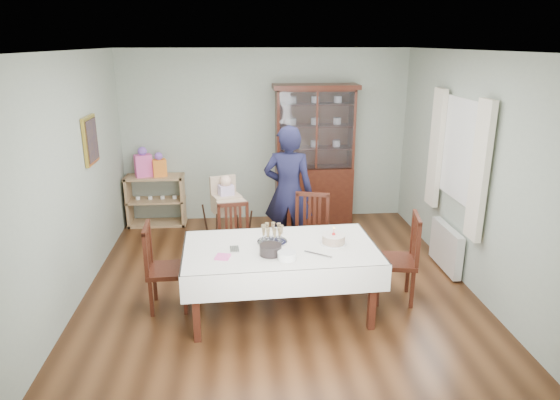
{
  "coord_description": "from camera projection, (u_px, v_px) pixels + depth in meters",
  "views": [
    {
      "loc": [
        -0.43,
        -5.34,
        2.8
      ],
      "look_at": [
        0.04,
        0.2,
        1.02
      ],
      "focal_mm": 32.0,
      "sensor_mm": 36.0,
      "label": 1
    }
  ],
  "objects": [
    {
      "name": "floor",
      "position": [
        278.0,
        286.0,
        5.95
      ],
      "size": [
        5.0,
        5.0,
        0.0
      ],
      "primitive_type": "plane",
      "color": "#593319",
      "rests_on": "ground"
    },
    {
      "name": "plate_stack_dark",
      "position": [
        271.0,
        250.0,
        4.96
      ],
      "size": [
        0.24,
        0.24,
        0.11
      ],
      "primitive_type": "cylinder",
      "rotation": [
        0.0,
        0.0,
        -0.09
      ],
      "color": "black",
      "rests_on": "dining_table"
    },
    {
      "name": "high_chair",
      "position": [
        227.0,
        222.0,
        6.84
      ],
      "size": [
        0.61,
        0.61,
        1.08
      ],
      "rotation": [
        0.0,
        0.0,
        0.34
      ],
      "color": "black",
      "rests_on": "floor"
    },
    {
      "name": "radiator",
      "position": [
        446.0,
        247.0,
        6.32
      ],
      "size": [
        0.1,
        0.8,
        0.55
      ],
      "primitive_type": "cube",
      "color": "white",
      "rests_on": "floor"
    },
    {
      "name": "cutlery",
      "position": [
        231.0,
        249.0,
        5.1
      ],
      "size": [
        0.12,
        0.17,
        0.01
      ],
      "primitive_type": null,
      "rotation": [
        0.0,
        0.0,
        0.06
      ],
      "color": "silver",
      "rests_on": "dining_table"
    },
    {
      "name": "sideboard",
      "position": [
        156.0,
        200.0,
        7.86
      ],
      "size": [
        0.9,
        0.38,
        0.8
      ],
      "color": "tan",
      "rests_on": "floor"
    },
    {
      "name": "cake_knife",
      "position": [
        318.0,
        254.0,
        4.97
      ],
      "size": [
        0.27,
        0.2,
        0.01
      ],
      "primitive_type": "cube",
      "rotation": [
        0.0,
        0.0,
        -0.63
      ],
      "color": "silver",
      "rests_on": "dining_table"
    },
    {
      "name": "chair_end_left",
      "position": [
        167.0,
        283.0,
        5.41
      ],
      "size": [
        0.45,
        0.45,
        0.96
      ],
      "rotation": [
        0.0,
        0.0,
        1.61
      ],
      "color": "#411D10",
      "rests_on": "floor"
    },
    {
      "name": "picture_frame",
      "position": [
        90.0,
        140.0,
        6.03
      ],
      "size": [
        0.04,
        0.48,
        0.58
      ],
      "primitive_type": "cube",
      "color": "gold",
      "rests_on": "room_shell"
    },
    {
      "name": "birthday_cake",
      "position": [
        334.0,
        240.0,
        5.22
      ],
      "size": [
        0.28,
        0.28,
        0.19
      ],
      "color": "white",
      "rests_on": "dining_table"
    },
    {
      "name": "champagne_tray",
      "position": [
        272.0,
        237.0,
        5.25
      ],
      "size": [
        0.32,
        0.32,
        0.2
      ],
      "color": "silver",
      "rests_on": "dining_table"
    },
    {
      "name": "china_cabinet",
      "position": [
        314.0,
        153.0,
        7.82
      ],
      "size": [
        1.3,
        0.48,
        2.18
      ],
      "color": "#411D10",
      "rests_on": "floor"
    },
    {
      "name": "gift_bag_orange",
      "position": [
        159.0,
        166.0,
        7.67
      ],
      "size": [
        0.24,
        0.2,
        0.37
      ],
      "color": "orange",
      "rests_on": "sideboard"
    },
    {
      "name": "window",
      "position": [
        462.0,
        150.0,
        5.95
      ],
      "size": [
        0.04,
        1.02,
        1.22
      ],
      "primitive_type": "cube",
      "color": "white",
      "rests_on": "room_shell"
    },
    {
      "name": "chair_end_right",
      "position": [
        395.0,
        275.0,
        5.58
      ],
      "size": [
        0.53,
        0.53,
        1.01
      ],
      "rotation": [
        0.0,
        0.0,
        -1.76
      ],
      "color": "#411D10",
      "rests_on": "floor"
    },
    {
      "name": "gift_bag_pink",
      "position": [
        143.0,
        163.0,
        7.64
      ],
      "size": [
        0.29,
        0.24,
        0.46
      ],
      "color": "#F259AB",
      "rests_on": "sideboard"
    },
    {
      "name": "plate_stack_white",
      "position": [
        287.0,
        256.0,
        4.86
      ],
      "size": [
        0.23,
        0.23,
        0.08
      ],
      "primitive_type": "cylinder",
      "rotation": [
        0.0,
        0.0,
        0.29
      ],
      "color": "white",
      "rests_on": "dining_table"
    },
    {
      "name": "chair_far_right",
      "position": [
        310.0,
        250.0,
        6.24
      ],
      "size": [
        0.55,
        0.55,
        0.99
      ],
      "rotation": [
        0.0,
        0.0,
        -0.28
      ],
      "color": "#411D10",
      "rests_on": "floor"
    },
    {
      "name": "curtain_left",
      "position": [
        480.0,
        172.0,
        5.38
      ],
      "size": [
        0.07,
        0.3,
        1.55
      ],
      "primitive_type": "cube",
      "color": "silver",
      "rests_on": "room_shell"
    },
    {
      "name": "napkin_stack",
      "position": [
        223.0,
        257.0,
        4.91
      ],
      "size": [
        0.16,
        0.16,
        0.02
      ],
      "primitive_type": "cube",
      "rotation": [
        0.0,
        0.0,
        -0.24
      ],
      "color": "#F259AB",
      "rests_on": "dining_table"
    },
    {
      "name": "chair_far_left",
      "position": [
        236.0,
        256.0,
        6.14
      ],
      "size": [
        0.45,
        0.45,
        0.9
      ],
      "rotation": [
        0.0,
        0.0,
        0.13
      ],
      "color": "#411D10",
      "rests_on": "floor"
    },
    {
      "name": "woman",
      "position": [
        288.0,
        192.0,
        6.58
      ],
      "size": [
        0.72,
        0.54,
        1.79
      ],
      "primitive_type": "imported",
      "rotation": [
        0.0,
        0.0,
        2.96
      ],
      "color": "black",
      "rests_on": "floor"
    },
    {
      "name": "room_shell",
      "position": [
        275.0,
        137.0,
        5.94
      ],
      "size": [
        5.0,
        5.0,
        5.0
      ],
      "color": "#9EAA99",
      "rests_on": "floor"
    },
    {
      "name": "dining_table",
      "position": [
        280.0,
        279.0,
        5.28
      ],
      "size": [
        2.05,
        1.23,
        0.76
      ],
      "rotation": [
        0.0,
        0.0,
        0.04
      ],
      "color": "#411D10",
      "rests_on": "floor"
    },
    {
      "name": "curtain_right",
      "position": [
        436.0,
        148.0,
        6.56
      ],
      "size": [
        0.07,
        0.3,
        1.55
      ],
      "primitive_type": "cube",
      "color": "silver",
      "rests_on": "room_shell"
    }
  ]
}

